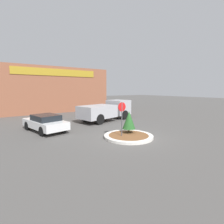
% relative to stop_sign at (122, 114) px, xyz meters
% --- Properties ---
extents(ground_plane, '(120.00, 120.00, 0.00)m').
position_rel_stop_sign_xyz_m(ground_plane, '(0.49, -0.11, -1.63)').
color(ground_plane, '#514F4C').
extents(traffic_island, '(3.28, 3.28, 0.17)m').
position_rel_stop_sign_xyz_m(traffic_island, '(0.49, -0.11, -1.54)').
color(traffic_island, silver).
rests_on(traffic_island, ground_plane).
extents(stop_sign, '(0.60, 0.07, 2.41)m').
position_rel_stop_sign_xyz_m(stop_sign, '(0.00, 0.00, 0.00)').
color(stop_sign, '#4C4C51').
rests_on(stop_sign, ground_plane).
extents(island_shrub, '(0.91, 0.91, 1.54)m').
position_rel_stop_sign_xyz_m(island_shrub, '(0.91, 0.34, -0.54)').
color(island_shrub, brown).
rests_on(island_shrub, traffic_island).
extents(utility_truck, '(6.26, 3.44, 2.01)m').
position_rel_stop_sign_xyz_m(utility_truck, '(2.75, 6.09, -0.55)').
color(utility_truck, '#B2B2B7').
rests_on(utility_truck, ground_plane).
extents(storefront_building, '(15.47, 6.07, 6.20)m').
position_rel_stop_sign_xyz_m(storefront_building, '(0.49, 17.46, 1.47)').
color(storefront_building, '#93563D').
rests_on(storefront_building, ground_plane).
extents(parked_sedan_white, '(2.62, 4.49, 1.30)m').
position_rel_stop_sign_xyz_m(parked_sedan_white, '(-3.62, 4.92, -0.95)').
color(parked_sedan_white, silver).
rests_on(parked_sedan_white, ground_plane).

